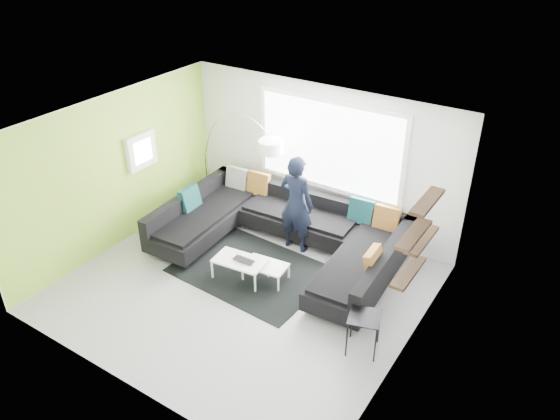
# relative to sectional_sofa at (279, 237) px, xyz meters

# --- Properties ---
(ground) EXTENTS (5.50, 5.50, 0.00)m
(ground) POSITION_rel_sectional_sofa_xyz_m (0.02, -1.10, -0.40)
(ground) COLOR gray
(ground) RESTS_ON ground
(room_shell) EXTENTS (5.54, 5.04, 2.82)m
(room_shell) POSITION_rel_sectional_sofa_xyz_m (0.06, -0.90, 1.41)
(room_shell) COLOR silver
(room_shell) RESTS_ON ground
(sectional_sofa) EXTENTS (4.29, 2.79, 0.90)m
(sectional_sofa) POSITION_rel_sectional_sofa_xyz_m (0.00, 0.00, 0.00)
(sectional_sofa) COLOR black
(sectional_sofa) RESTS_ON ground
(rug) EXTENTS (2.59, 1.94, 0.01)m
(rug) POSITION_rel_sectional_sofa_xyz_m (-0.14, -0.65, -0.39)
(rug) COLOR black
(rug) RESTS_ON ground
(coffee_table) EXTENTS (1.18, 0.76, 0.37)m
(coffee_table) POSITION_rel_sectional_sofa_xyz_m (0.01, -0.82, -0.21)
(coffee_table) COLOR white
(coffee_table) RESTS_ON ground
(arc_lamp) EXTENTS (2.09, 1.02, 2.14)m
(arc_lamp) POSITION_rel_sectional_sofa_xyz_m (-2.42, 0.95, 0.67)
(arc_lamp) COLOR white
(arc_lamp) RESTS_ON ground
(side_table) EXTENTS (0.54, 0.54, 0.60)m
(side_table) POSITION_rel_sectional_sofa_xyz_m (2.28, -1.32, -0.09)
(side_table) COLOR black
(side_table) RESTS_ON ground
(person) EXTENTS (0.68, 0.46, 1.83)m
(person) POSITION_rel_sectional_sofa_xyz_m (0.12, 0.40, 0.52)
(person) COLOR black
(person) RESTS_ON ground
(laptop) EXTENTS (0.39, 0.26, 0.03)m
(laptop) POSITION_rel_sectional_sofa_xyz_m (-0.10, -0.96, -0.01)
(laptop) COLOR black
(laptop) RESTS_ON coffee_table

